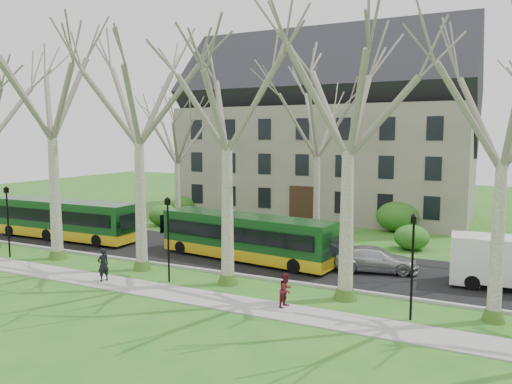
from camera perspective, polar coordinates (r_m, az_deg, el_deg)
ground at (r=24.39m, az=3.26°, el=-11.40°), size 120.00×120.00×0.00m
sidewalk at (r=22.22m, az=0.69°, el=-13.13°), size 70.00×2.00×0.06m
road at (r=29.33m, az=7.49°, el=-8.29°), size 80.00×8.00×0.06m
curb at (r=25.70m, az=4.58°, el=-10.31°), size 80.00×0.25×0.14m
building at (r=47.81m, az=7.91°, el=7.14°), size 26.50×12.20×16.00m
tree_row_verge at (r=23.49m, az=3.66°, el=5.28°), size 49.00×7.00×14.00m
tree_row_far at (r=34.03m, az=8.47°, el=3.93°), size 33.00×7.00×12.00m
lamp_row at (r=22.83m, az=2.32°, el=-5.95°), size 36.22×0.22×4.30m
hedges at (r=38.49m, az=4.97°, el=-3.22°), size 30.60×8.60×2.00m
bus_lead at (r=38.42m, az=-21.02°, el=-2.91°), size 11.49×2.54×2.87m
bus_follow at (r=29.90m, az=-1.16°, el=-5.15°), size 11.33×3.70×2.78m
sedan at (r=28.37m, az=13.44°, el=-7.47°), size 4.91×2.87×1.34m
pedestrian_a at (r=26.92m, az=-17.06°, el=-7.94°), size 0.57×0.71×1.70m
pedestrian_b at (r=22.11m, az=3.45°, el=-11.11°), size 0.69×0.82×1.50m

